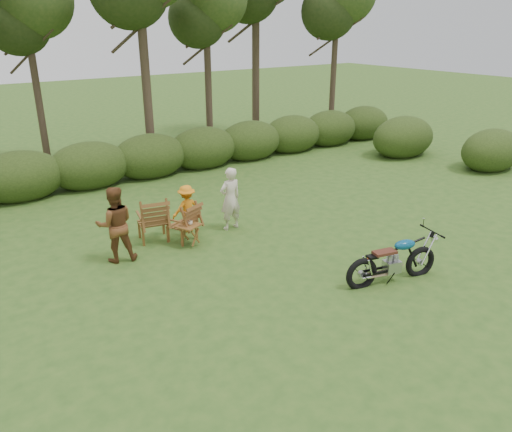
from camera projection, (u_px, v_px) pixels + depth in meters
ground at (340, 283)px, 9.78m from camera, size 80.00×80.00×0.00m
tree_line at (147, 54)px, 16.08m from camera, size 22.52×11.62×8.14m
motorcycle at (390, 280)px, 9.89m from camera, size 2.05×1.15×1.10m
lawn_chair_right at (183, 240)px, 11.69m from camera, size 0.85×0.85×0.94m
lawn_chair_left at (154, 240)px, 11.72m from camera, size 0.87×0.87×1.07m
side_table at (190, 236)px, 11.32m from camera, size 0.62×0.58×0.51m
cup at (190, 223)px, 11.23m from camera, size 0.15×0.15×0.09m
adult_a at (231, 228)px, 12.37m from camera, size 0.58×0.40×1.56m
adult_b at (119, 260)px, 10.74m from camera, size 0.93×0.80×1.65m
child at (188, 231)px, 12.24m from camera, size 0.76×0.44×1.16m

